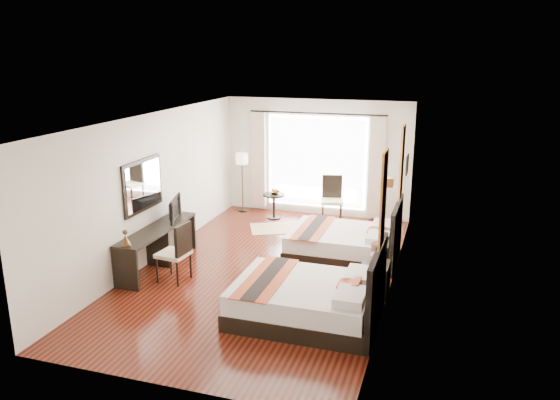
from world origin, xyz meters
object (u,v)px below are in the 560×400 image
(bed_near, at_px, (310,299))
(nightstand, at_px, (375,279))
(console_desk, at_px, (158,247))
(desk_chair, at_px, (175,263))
(window_chair, at_px, (332,208))
(bed_far, at_px, (346,243))
(table_lamp, at_px, (378,250))
(floor_lamp, at_px, (242,163))
(side_table, at_px, (274,206))
(vase, at_px, (373,265))
(television, at_px, (171,208))
(fruit_bowl, at_px, (275,193))

(bed_near, bearing_deg, nightstand, 55.39)
(console_desk, height_order, desk_chair, desk_chair)
(console_desk, distance_m, window_chair, 4.46)
(bed_far, relative_size, table_lamp, 6.04)
(window_chair, bearing_deg, desk_chair, -37.32)
(bed_far, distance_m, desk_chair, 3.32)
(desk_chair, bearing_deg, table_lamp, -163.56)
(floor_lamp, bearing_deg, nightstand, -44.62)
(table_lamp, bearing_deg, nightstand, -92.66)
(bed_far, height_order, side_table, bed_far)
(vase, height_order, television, television)
(television, height_order, fruit_bowl, television)
(vase, bearing_deg, window_chair, 111.64)
(table_lamp, distance_m, fruit_bowl, 4.44)
(bed_far, distance_m, console_desk, 3.59)
(console_desk, distance_m, floor_lamp, 3.93)
(bed_far, xyz_separation_m, vase, (0.74, -1.63, 0.27))
(bed_far, distance_m, table_lamp, 1.62)
(bed_near, height_order, table_lamp, bed_near)
(side_table, height_order, fruit_bowl, fruit_bowl)
(television, height_order, window_chair, television)
(floor_lamp, height_order, window_chair, floor_lamp)
(bed_near, height_order, vase, bed_near)
(vase, relative_size, window_chair, 0.14)
(television, xyz_separation_m, fruit_bowl, (1.11, 2.99, -0.35))
(bed_far, relative_size, window_chair, 1.93)
(bed_near, bearing_deg, television, 152.41)
(window_chair, bearing_deg, vase, 8.54)
(bed_near, bearing_deg, side_table, 114.36)
(bed_near, relative_size, fruit_bowl, 9.50)
(bed_far, height_order, fruit_bowl, bed_far)
(vase, height_order, desk_chair, desk_chair)
(desk_chair, bearing_deg, console_desk, -32.52)
(bed_far, bearing_deg, vase, -65.52)
(bed_far, xyz_separation_m, console_desk, (-3.26, -1.52, 0.07))
(bed_near, relative_size, table_lamp, 6.30)
(vase, height_order, fruit_bowl, fruit_bowl)
(console_desk, bearing_deg, floor_lamp, 87.15)
(vase, xyz_separation_m, window_chair, (-1.51, 3.81, -0.25))
(bed_near, relative_size, window_chair, 2.01)
(side_table, distance_m, window_chair, 1.38)
(bed_far, distance_m, floor_lamp, 3.95)
(bed_far, height_order, table_lamp, bed_far)
(bed_near, distance_m, television, 3.66)
(table_lamp, bearing_deg, side_table, 130.99)
(bed_far, xyz_separation_m, table_lamp, (0.77, -1.36, 0.43))
(nightstand, bearing_deg, console_desk, -179.29)
(side_table, relative_size, fruit_bowl, 2.64)
(television, distance_m, fruit_bowl, 3.21)
(bed_far, height_order, window_chair, bed_far)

